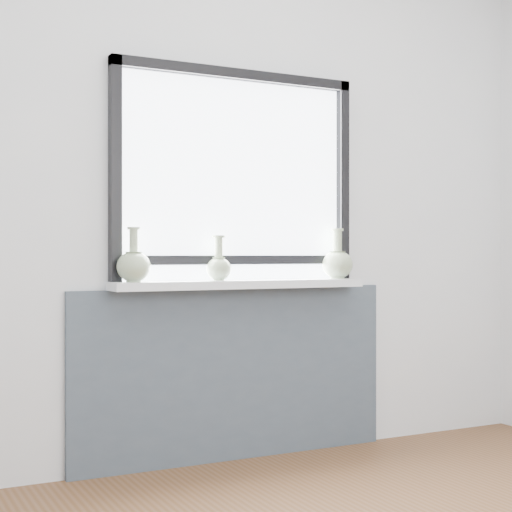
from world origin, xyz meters
name	(u,v)px	position (x,y,z in m)	size (l,w,h in m)	color
back_wall	(233,200)	(0.00, 1.81, 1.30)	(3.60, 0.02, 2.60)	silver
apron_panel	(235,374)	(0.00, 1.78, 0.43)	(1.70, 0.03, 0.86)	#424E5A
windowsill	(241,284)	(0.00, 1.71, 0.88)	(1.32, 0.18, 0.04)	silver
window	(236,172)	(0.00, 1.77, 1.44)	(1.30, 0.06, 1.05)	black
vase_a	(134,265)	(-0.56, 1.69, 0.98)	(0.16, 0.16, 0.25)	#A6BC92
vase_b	(219,266)	(-0.12, 1.71, 0.97)	(0.12, 0.12, 0.22)	#A6BC92
vase_c	(337,262)	(0.56, 1.71, 0.99)	(0.16, 0.16, 0.26)	#A6BC92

